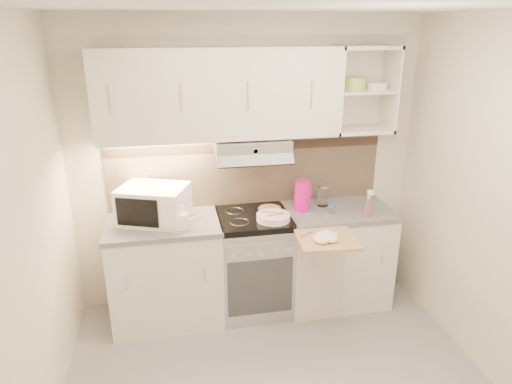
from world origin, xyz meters
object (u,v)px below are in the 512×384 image
electric_range (254,263)px  plate_stack (273,217)px  microwave (154,204)px  glass_jar (323,195)px  cutting_board (327,239)px  pink_pitcher (302,195)px  watering_can (183,220)px  spray_bottle (368,205)px

electric_range → plate_stack: (0.14, -0.13, 0.48)m
microwave → glass_jar: 1.45m
electric_range → cutting_board: bearing=-46.7°
microwave → pink_pitcher: 1.24m
glass_jar → cutting_board: (-0.17, -0.60, -0.13)m
watering_can → glass_jar: (1.23, 0.24, 0.03)m
pink_pitcher → spray_bottle: (0.51, -0.21, -0.04)m
spray_bottle → pink_pitcher: bearing=174.0°
cutting_board → pink_pitcher: bearing=99.1°
glass_jar → electric_range: bearing=-171.2°
spray_bottle → cutting_board: 0.58m
microwave → cutting_board: (1.28, -0.54, -0.17)m
watering_can → glass_jar: 1.26m
watering_can → spray_bottle: (1.53, -0.04, 0.03)m
electric_range → microwave: microwave is taller
pink_pitcher → cutting_board: 0.56m
cutting_board → watering_can: bearing=166.1°
watering_can → glass_jar: bearing=25.5°
glass_jar → spray_bottle: (0.30, -0.28, -0.00)m
glass_jar → spray_bottle: 0.41m
microwave → watering_can: (0.22, -0.18, -0.08)m
spray_bottle → cutting_board: bearing=-128.4°
microwave → plate_stack: bearing=11.1°
microwave → spray_bottle: size_ratio=2.61×
pink_pitcher → spray_bottle: pink_pitcher is taller
spray_bottle → watering_can: bearing=-164.4°
watering_can → electric_range: bearing=27.9°
plate_stack → cutting_board: plate_stack is taller
pink_pitcher → glass_jar: bearing=16.8°
watering_can → pink_pitcher: bearing=24.3°
microwave → spray_bottle: 1.76m
glass_jar → spray_bottle: bearing=-42.9°
plate_stack → glass_jar: glass_jar is taller
electric_range → watering_can: 0.80m
microwave → glass_jar: bearing=23.5°
electric_range → microwave: size_ratio=1.44×
electric_range → spray_bottle: (0.94, -0.18, 0.54)m
watering_can → plate_stack: watering_can is taller
microwave → watering_can: bearing=-18.5°
electric_range → watering_can: bearing=-166.5°
watering_can → spray_bottle: bearing=13.1°
watering_can → pink_pitcher: (1.02, 0.18, 0.07)m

